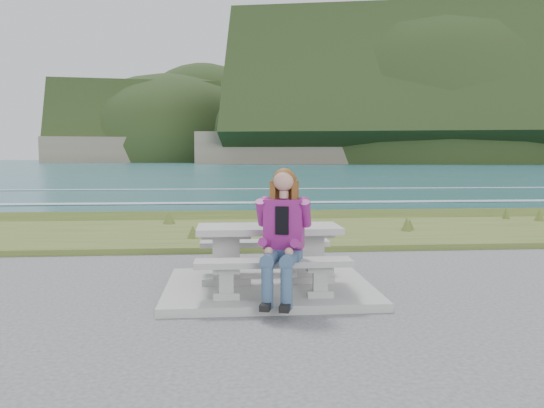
% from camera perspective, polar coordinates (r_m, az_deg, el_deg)
% --- Properties ---
extents(concrete_slab, '(2.60, 2.10, 0.10)m').
position_cam_1_polar(concrete_slab, '(6.87, -0.36, -8.99)').
color(concrete_slab, '#9C9B97').
rests_on(concrete_slab, ground).
extents(picnic_table, '(1.80, 0.75, 0.75)m').
position_cam_1_polar(picnic_table, '(6.74, -0.36, -3.76)').
color(picnic_table, '#9C9B97').
rests_on(picnic_table, concrete_slab).
extents(bench_landward, '(1.80, 0.35, 0.45)m').
position_cam_1_polar(bench_landward, '(6.10, 0.17, -6.93)').
color(bench_landward, '#9C9B97').
rests_on(bench_landward, concrete_slab).
extents(bench_seaward, '(1.80, 0.35, 0.45)m').
position_cam_1_polar(bench_seaward, '(7.47, -0.79, -4.72)').
color(bench_seaward, '#9C9B97').
rests_on(bench_seaward, concrete_slab).
extents(grass_verge, '(160.00, 4.50, 0.22)m').
position_cam_1_polar(grass_verge, '(11.78, -2.30, -3.35)').
color(grass_verge, '#2D4C1C').
rests_on(grass_verge, ground).
extents(shore_drop, '(160.00, 0.80, 2.20)m').
position_cam_1_polar(shore_drop, '(14.65, -2.82, -1.71)').
color(shore_drop, '#695F4F').
rests_on(shore_drop, ground).
extents(ocean, '(1600.00, 1600.00, 0.09)m').
position_cam_1_polar(ocean, '(31.93, -3.94, -1.22)').
color(ocean, '#21555E').
rests_on(ocean, ground).
extents(headland_range, '(729.83, 363.95, 185.02)m').
position_cam_1_polar(headland_range, '(447.88, 20.42, 5.74)').
color(headland_range, '#695F4F').
rests_on(headland_range, ground).
extents(seated_woman, '(0.61, 0.84, 1.49)m').
position_cam_1_polar(seated_woman, '(5.93, 1.03, -5.29)').
color(seated_woman, '#2F4A6A').
rests_on(seated_woman, concrete_slab).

